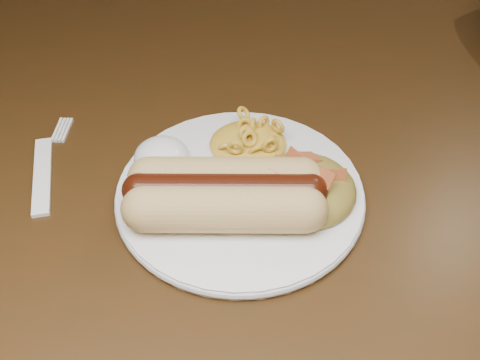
{
  "coord_description": "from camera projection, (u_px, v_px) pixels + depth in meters",
  "views": [
    {
      "loc": [
        0.06,
        -0.41,
        1.11
      ],
      "look_at": [
        0.04,
        -0.08,
        0.77
      ],
      "focal_mm": 42.0,
      "sensor_mm": 36.0,
      "label": 1
    }
  ],
  "objects": [
    {
      "name": "table",
      "position": [
        204.0,
        203.0,
        0.61
      ],
      "size": [
        1.6,
        0.9,
        0.75
      ],
      "color": "black",
      "rests_on": "floor"
    },
    {
      "name": "plate",
      "position": [
        240.0,
        193.0,
        0.49
      ],
      "size": [
        0.27,
        0.27,
        0.01
      ],
      "primitive_type": "cylinder",
      "rotation": [
        0.0,
        0.0,
        0.32
      ],
      "color": "white",
      "rests_on": "table"
    },
    {
      "name": "hotdog",
      "position": [
        225.0,
        193.0,
        0.45
      ],
      "size": [
        0.14,
        0.08,
        0.04
      ],
      "rotation": [
        0.0,
        0.0,
        0.04
      ],
      "color": "#DCC662",
      "rests_on": "plate"
    },
    {
      "name": "mac_and_cheese",
      "position": [
        248.0,
        136.0,
        0.51
      ],
      "size": [
        0.07,
        0.07,
        0.03
      ],
      "primitive_type": "ellipsoid",
      "rotation": [
        0.0,
        0.0,
        -0.01
      ],
      "color": "gold",
      "rests_on": "plate"
    },
    {
      "name": "sour_cream",
      "position": [
        161.0,
        151.0,
        0.5
      ],
      "size": [
        0.07,
        0.07,
        0.03
      ],
      "primitive_type": "ellipsoid",
      "rotation": [
        0.0,
        0.0,
        -0.43
      ],
      "color": "white",
      "rests_on": "plate"
    },
    {
      "name": "taco_salad",
      "position": [
        303.0,
        182.0,
        0.47
      ],
      "size": [
        0.09,
        0.09,
        0.04
      ],
      "rotation": [
        0.0,
        0.0,
        -0.17
      ],
      "color": "#CC632A",
      "rests_on": "plate"
    },
    {
      "name": "fork",
      "position": [
        42.0,
        175.0,
        0.51
      ],
      "size": [
        0.06,
        0.14,
        0.0
      ],
      "primitive_type": "cube",
      "rotation": [
        0.0,
        0.0,
        0.26
      ],
      "color": "white",
      "rests_on": "table"
    }
  ]
}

